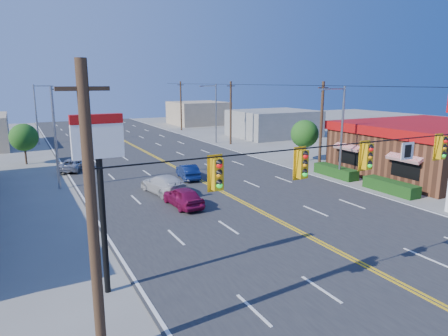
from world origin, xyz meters
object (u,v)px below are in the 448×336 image
pizza_hut_sign (100,168)px  car_white (164,185)px  car_silver (73,165)px  kfc (429,148)px  car_blue (188,172)px  car_magenta (183,197)px  signal_span (385,167)px

pizza_hut_sign → car_white: 15.16m
pizza_hut_sign → car_silver: 24.79m
car_white → car_silver: bearing=-75.5°
car_white → pizza_hut_sign: bearing=52.6°
kfc → pizza_hut_sign: (-30.90, -8.00, 2.80)m
kfc → car_blue: kfc is taller
car_magenta → car_white: (-0.07, 3.77, 0.02)m
signal_span → car_magenta: size_ratio=6.06×
signal_span → car_silver: signal_span is taller
kfc → car_white: size_ratio=3.35×
pizza_hut_sign → car_silver: (1.83, 24.29, -4.61)m
kfc → pizza_hut_sign: size_ratio=2.38×
car_magenta → pizza_hut_sign: bearing=49.5°
kfc → car_silver: kfc is taller
signal_span → car_blue: 20.64m
car_blue → car_white: (-3.43, -3.44, 0.07)m
pizza_hut_sign → car_blue: (10.30, 16.19, -4.55)m
pizza_hut_sign → car_silver: pizza_hut_sign is taller
pizza_hut_sign → kfc: bearing=14.5°
pizza_hut_sign → car_blue: bearing=57.5°
car_white → kfc: bearing=159.7°
car_magenta → car_blue: 7.95m
pizza_hut_sign → car_magenta: bearing=52.3°
car_magenta → car_blue: (3.36, 7.21, -0.05)m
kfc → signal_span: bearing=-149.1°
pizza_hut_sign → car_blue: pizza_hut_sign is taller
signal_span → car_white: (-4.01, 16.75, -4.18)m
car_white → car_silver: size_ratio=1.18×
car_silver → pizza_hut_sign: bearing=108.8°
signal_span → car_magenta: bearing=106.9°
pizza_hut_sign → car_silver: size_ratio=1.67×
car_blue → pizza_hut_sign: bearing=66.2°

